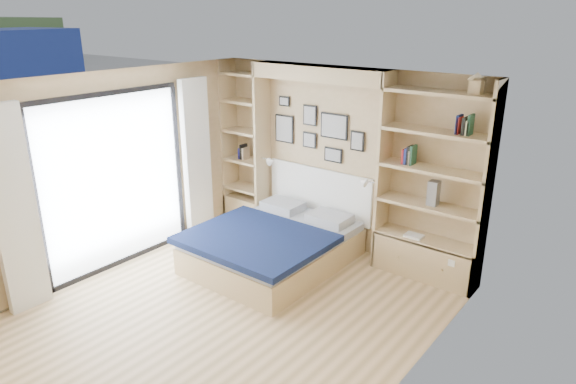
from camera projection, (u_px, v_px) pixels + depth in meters
The scene contains 8 objects.
ground at pixel (232, 312), 5.71m from camera, with size 4.50×4.50×0.00m, color #DFBA8D.
room_shell at pixel (288, 180), 6.70m from camera, with size 4.50×4.50×4.50m.
bed at pixel (274, 244), 6.72m from camera, with size 1.71×2.10×1.07m.
photo_gallery at pixel (315, 130), 7.09m from camera, with size 1.48×0.02×0.82m.
reading_lamps at pixel (315, 171), 7.00m from camera, with size 1.92×0.12×0.15m.
shelf_decor at pixel (416, 144), 6.05m from camera, with size 3.55×0.23×2.03m.
deck at pixel (60, 231), 7.79m from camera, with size 3.20×4.00×0.05m, color #736955.
deck_chair at pixel (144, 197), 8.29m from camera, with size 0.63×0.79×0.70m.
Camera 1 is at (3.53, -3.51, 3.15)m, focal length 32.00 mm.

